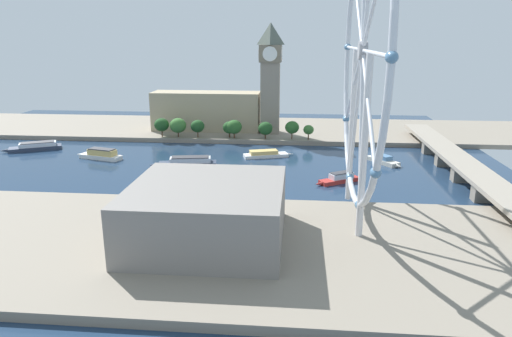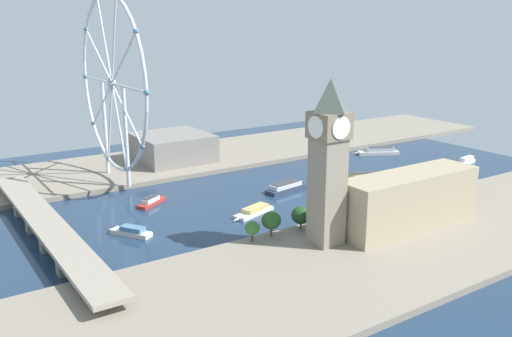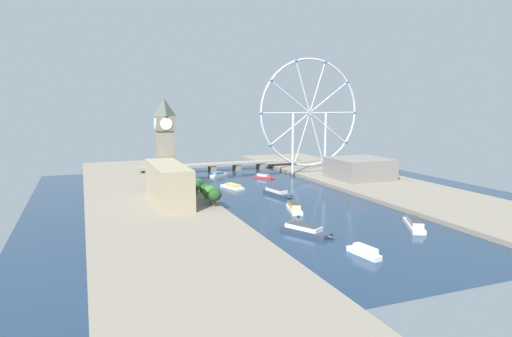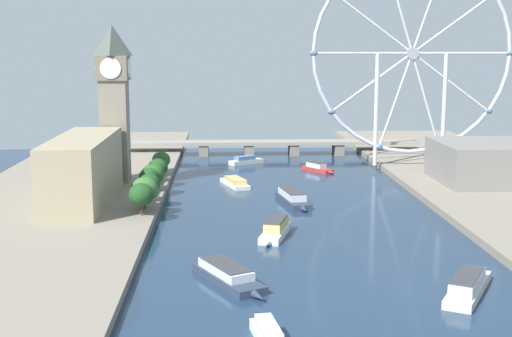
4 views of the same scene
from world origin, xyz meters
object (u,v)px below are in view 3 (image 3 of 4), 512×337
(clock_tower, at_px, (165,143))
(tour_boat_6, at_px, (306,230))
(tour_boat_2, at_px, (232,186))
(tour_boat_5, at_px, (219,174))
(river_bridge, at_px, (225,165))
(parliament_block, at_px, (168,183))
(tour_boat_4, at_px, (294,208))
(riverside_hall, at_px, (359,168))
(tour_boat_7, at_px, (264,176))
(tour_boat_3, at_px, (414,224))
(tour_boat_1, at_px, (363,251))
(tour_boat_0, at_px, (277,192))
(ferris_wheel, at_px, (310,114))

(clock_tower, xyz_separation_m, tour_boat_6, (53.91, -145.81, -40.35))
(tour_boat_2, xyz_separation_m, tour_boat_5, (7.99, 67.71, 0.20))
(river_bridge, height_order, tour_boat_2, river_bridge)
(parliament_block, relative_size, tour_boat_4, 2.55)
(river_bridge, bearing_deg, tour_boat_6, -96.71)
(tour_boat_2, bearing_deg, clock_tower, 73.60)
(tour_boat_5, bearing_deg, tour_boat_4, -121.41)
(riverside_hall, height_order, tour_boat_7, riverside_hall)
(parliament_block, distance_m, tour_boat_2, 82.35)
(tour_boat_3, bearing_deg, tour_boat_1, 147.79)
(tour_boat_2, bearing_deg, river_bridge, -31.23)
(tour_boat_0, relative_size, tour_boat_4, 1.22)
(tour_boat_2, bearing_deg, ferris_wheel, -84.89)
(tour_boat_7, bearing_deg, tour_boat_4, -46.15)
(clock_tower, relative_size, riverside_hall, 1.48)
(tour_boat_3, xyz_separation_m, tour_boat_5, (-54.44, 227.65, -0.52))
(tour_boat_5, distance_m, tour_boat_6, 215.02)
(riverside_hall, bearing_deg, tour_boat_5, 146.17)
(tour_boat_1, relative_size, tour_boat_5, 1.02)
(tour_boat_2, height_order, tour_boat_3, tour_boat_3)
(parliament_block, bearing_deg, river_bridge, 59.21)
(ferris_wheel, bearing_deg, tour_boat_4, -121.65)
(river_bridge, height_order, tour_boat_1, river_bridge)
(tour_boat_2, relative_size, tour_boat_3, 0.88)
(parliament_block, distance_m, river_bridge, 176.24)
(tour_boat_2, height_order, tour_boat_5, tour_boat_5)
(tour_boat_3, bearing_deg, tour_boat_6, 108.47)
(clock_tower, xyz_separation_m, tour_boat_1, (62.75, -189.99, -40.31))
(tour_boat_3, relative_size, tour_boat_4, 1.14)
(tour_boat_1, distance_m, tour_boat_5, 258.88)
(tour_boat_1, bearing_deg, tour_boat_7, -19.06)
(clock_tower, bearing_deg, tour_boat_4, -53.18)
(riverside_hall, bearing_deg, tour_boat_7, 147.10)
(river_bridge, bearing_deg, clock_tower, -128.68)
(clock_tower, relative_size, tour_boat_7, 3.27)
(tour_boat_1, height_order, tour_boat_7, tour_boat_1)
(clock_tower, distance_m, tour_boat_5, 103.80)
(ferris_wheel, distance_m, river_bridge, 111.70)
(tour_boat_5, bearing_deg, clock_tower, -167.12)
(tour_boat_3, bearing_deg, tour_boat_4, 67.31)
(tour_boat_7, bearing_deg, river_bridge, 166.51)
(parliament_block, relative_size, tour_boat_1, 3.30)
(river_bridge, height_order, tour_boat_3, river_bridge)
(riverside_hall, relative_size, tour_boat_2, 1.67)
(riverside_hall, relative_size, tour_boat_4, 1.68)
(riverside_hall, distance_m, tour_boat_7, 94.02)
(river_bridge, distance_m, tour_boat_1, 294.79)
(parliament_block, distance_m, tour_boat_1, 159.58)
(clock_tower, xyz_separation_m, tour_boat_3, (120.65, -158.80, -40.09))
(river_bridge, relative_size, tour_boat_4, 6.11)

